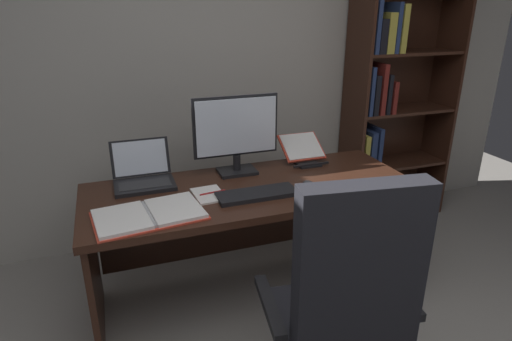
# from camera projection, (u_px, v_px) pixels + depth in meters

# --- Properties ---
(wall_back) EXTENTS (5.29, 0.12, 2.61)m
(wall_back) POSITION_uv_depth(u_px,v_px,m) (204.00, 59.00, 2.98)
(wall_back) COLOR #B2ADA3
(wall_back) RESTS_ON ground
(desk) EXTENTS (1.80, 0.72, 0.72)m
(desk) POSITION_uv_depth(u_px,v_px,m) (248.00, 212.00, 2.50)
(desk) COLOR #381E14
(desk) RESTS_ON ground
(bookshelf) EXTENTS (0.84, 0.33, 2.20)m
(bookshelf) POSITION_uv_depth(u_px,v_px,m) (391.00, 77.00, 3.25)
(bookshelf) COLOR #381E14
(bookshelf) RESTS_ON ground
(office_chair) EXTENTS (0.66, 0.60, 1.11)m
(office_chair) POSITION_uv_depth(u_px,v_px,m) (342.00, 320.00, 1.74)
(office_chair) COLOR black
(office_chair) RESTS_ON ground
(monitor) EXTENTS (0.50, 0.16, 0.46)m
(monitor) POSITION_uv_depth(u_px,v_px,m) (236.00, 134.00, 2.48)
(monitor) COLOR black
(monitor) RESTS_ON desk
(laptop) EXTENTS (0.32, 0.29, 0.23)m
(laptop) POSITION_uv_depth(u_px,v_px,m) (143.00, 176.00, 2.38)
(laptop) COLOR black
(laptop) RESTS_ON desk
(keyboard) EXTENTS (0.42, 0.15, 0.02)m
(keyboard) POSITION_uv_depth(u_px,v_px,m) (257.00, 194.00, 2.24)
(keyboard) COLOR black
(keyboard) RESTS_ON desk
(computer_mouse) EXTENTS (0.06, 0.10, 0.04)m
(computer_mouse) POSITION_uv_depth(u_px,v_px,m) (309.00, 185.00, 2.33)
(computer_mouse) COLOR black
(computer_mouse) RESTS_ON desk
(reading_stand_with_book) EXTENTS (0.26, 0.26, 0.15)m
(reading_stand_with_book) POSITION_uv_depth(u_px,v_px,m) (303.00, 150.00, 2.73)
(reading_stand_with_book) COLOR black
(reading_stand_with_book) RESTS_ON desk
(open_binder) EXTENTS (0.54, 0.37, 0.02)m
(open_binder) POSITION_uv_depth(u_px,v_px,m) (149.00, 214.00, 2.03)
(open_binder) COLOR #DB422D
(open_binder) RESTS_ON desk
(notepad) EXTENTS (0.16, 0.22, 0.01)m
(notepad) POSITION_uv_depth(u_px,v_px,m) (209.00, 194.00, 2.26)
(notepad) COLOR white
(notepad) RESTS_ON desk
(pen) EXTENTS (0.14, 0.03, 0.01)m
(pen) POSITION_uv_depth(u_px,v_px,m) (213.00, 192.00, 2.26)
(pen) COLOR maroon
(pen) RESTS_ON notepad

